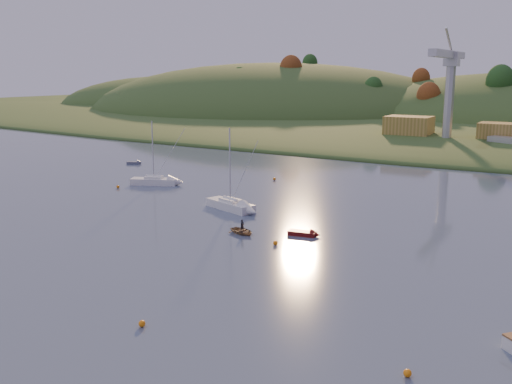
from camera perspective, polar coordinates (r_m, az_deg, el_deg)
The scene contains 21 objects.
far_shore at distance 251.84m, azimuth 23.59°, elevation 6.83°, with size 620.00×220.00×1.50m, color #344A1D.
shore_slope at distance 187.79m, azimuth 20.90°, elevation 5.63°, with size 640.00×150.00×7.00m, color #344A1D.
hill_left_far at distance 303.63m, azimuth -8.59°, elevation 8.38°, with size 120.00×100.00×32.00m, color #344A1D.
hill_left at distance 251.67m, azimuth 1.71°, elevation 7.80°, with size 170.00×140.00×44.00m, color #344A1D.
hillside_trees at distance 207.44m, azimuth 21.90°, elevation 6.08°, with size 280.00×50.00×32.00m, color #1D4F1C, non-canonical shape.
wharf at distance 144.72m, azimuth 19.80°, elevation 4.54°, with size 42.00×16.00×2.40m, color slate.
shed_west at distance 148.34m, azimuth 15.03°, elevation 6.40°, with size 11.00×8.00×4.80m, color olive.
shed_east at distance 145.04m, azimuth 23.15°, elevation 5.58°, with size 9.00×7.00×4.00m, color olive.
dock_crane at distance 140.82m, azimuth 18.75°, elevation 10.96°, with size 3.20×28.00×20.30m.
sailboat_near at distance 94.26m, azimuth -10.17°, elevation 1.14°, with size 7.73×5.05×10.35m.
sailboat_far at distance 76.14m, azimuth -2.59°, elevation -1.22°, with size 8.17×4.69×10.87m.
canoe at distance 64.78m, azimuth -1.39°, elevation -3.91°, with size 2.32×3.25×0.67m, color #896D4B.
paddler at distance 64.68m, azimuth -1.39°, elevation -3.60°, with size 0.52×0.34×1.41m, color black.
red_tender at distance 64.16m, azimuth 5.24°, elevation -4.19°, with size 3.81×1.82×1.25m.
grey_dinghy at distance 116.46m, azimuth -11.88°, elevation 2.88°, with size 3.18×2.33×1.12m.
work_vessel at distance 139.19m, azimuth 23.51°, elevation 4.06°, with size 15.93×10.60×3.86m.
buoy_0 at distance 37.10m, azimuth 14.91°, elevation -17.10°, with size 0.50×0.50×0.50m, color orange.
buoy_1 at distance 60.64m, azimuth 1.95°, elevation -5.12°, with size 0.50×0.50×0.50m, color orange.
buoy_2 at distance 92.56m, azimuth -13.64°, elevation 0.52°, with size 0.50×0.50×0.50m, color orange.
buoy_3 at distance 96.63m, azimuth 1.85°, elevation 1.32°, with size 0.50×0.50×0.50m, color orange.
buoy_4 at distance 42.89m, azimuth -11.33°, elevation -12.78°, with size 0.50×0.50×0.50m, color orange.
Camera 1 is at (32.55, -19.07, 18.00)m, focal length 40.00 mm.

